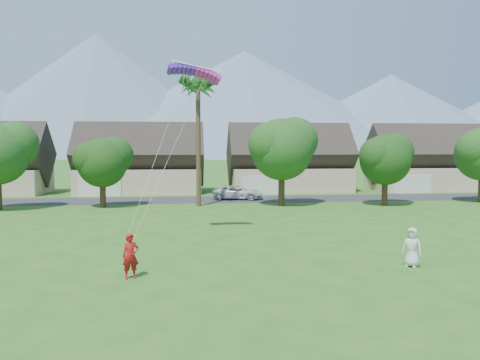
{
  "coord_description": "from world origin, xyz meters",
  "views": [
    {
      "loc": [
        -2.87,
        -16.43,
        5.66
      ],
      "look_at": [
        0.0,
        10.0,
        3.8
      ],
      "focal_mm": 35.0,
      "sensor_mm": 36.0,
      "label": 1
    }
  ],
  "objects": [
    {
      "name": "mountain_ridge",
      "position": [
        10.4,
        260.0,
        29.07
      ],
      "size": [
        540.0,
        240.0,
        70.0
      ],
      "color": "slate",
      "rests_on": "ground"
    },
    {
      "name": "kite_flyer",
      "position": [
        -5.42,
        3.8,
        0.98
      ],
      "size": [
        0.82,
        0.67,
        1.96
      ],
      "primitive_type": "imported",
      "rotation": [
        0.0,
        0.0,
        0.31
      ],
      "color": "#AC1513",
      "rests_on": "ground"
    },
    {
      "name": "street",
      "position": [
        0.0,
        34.0,
        0.01
      ],
      "size": [
        90.0,
        7.0,
        0.01
      ],
      "primitive_type": "cube",
      "color": "#2D2D30",
      "rests_on": "ground"
    },
    {
      "name": "parafoil_kite",
      "position": [
        -2.5,
        13.06,
        10.41
      ],
      "size": [
        3.34,
        1.16,
        0.5
      ],
      "rotation": [
        0.0,
        0.0,
        0.1
      ],
      "color": "#571CD4",
      "rests_on": "ground"
    },
    {
      "name": "ground",
      "position": [
        0.0,
        0.0,
        0.0
      ],
      "size": [
        500.0,
        500.0,
        0.0
      ],
      "primitive_type": "plane",
      "color": "#2D6019",
      "rests_on": "ground"
    },
    {
      "name": "parked_car",
      "position": [
        2.4,
        34.0,
        0.75
      ],
      "size": [
        5.86,
        3.78,
        1.5
      ],
      "primitive_type": "imported",
      "rotation": [
        0.0,
        0.0,
        1.31
      ],
      "color": "silver",
      "rests_on": "ground"
    },
    {
      "name": "fan_palm",
      "position": [
        -2.0,
        28.5,
        11.8
      ],
      "size": [
        3.0,
        3.0,
        13.8
      ],
      "color": "#4C3D26",
      "rests_on": "ground"
    },
    {
      "name": "tree_row",
      "position": [
        -1.14,
        27.92,
        4.89
      ],
      "size": [
        62.27,
        6.67,
        8.45
      ],
      "color": "#47301C",
      "rests_on": "ground"
    },
    {
      "name": "watcher",
      "position": [
        7.6,
        4.41,
        0.94
      ],
      "size": [
        1.08,
        1.07,
        1.88
      ],
      "primitive_type": "imported",
      "rotation": [
        0.0,
        0.0,
        -0.76
      ],
      "color": "silver",
      "rests_on": "ground"
    },
    {
      "name": "houses_row",
      "position": [
        0.49,
        42.99,
        3.44
      ],
      "size": [
        72.75,
        8.19,
        8.86
      ],
      "color": "beige",
      "rests_on": "ground"
    }
  ]
}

